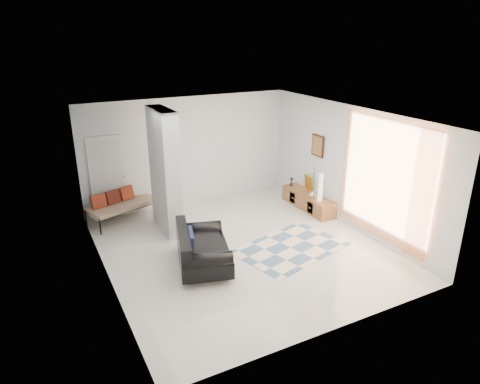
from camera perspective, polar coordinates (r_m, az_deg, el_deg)
floor at (r=9.15m, az=0.30°, el=-7.47°), size 6.00×6.00×0.00m
ceiling at (r=8.21m, az=0.34°, el=10.03°), size 6.00×6.00×0.00m
wall_back at (r=11.21m, az=-6.86°, el=5.43°), size 6.00×0.00×6.00m
wall_front at (r=6.31m, az=13.20°, el=-7.46°), size 6.00×0.00×6.00m
wall_left at (r=7.78m, az=-17.92°, el=-2.40°), size 0.00×6.00×6.00m
wall_right at (r=10.10m, az=14.30°, el=3.22°), size 0.00×6.00×6.00m
partition_column at (r=9.59m, az=-10.00°, el=2.65°), size 0.35×1.20×2.80m
hallway_door at (r=10.76m, az=-17.19°, el=1.87°), size 0.85×0.06×2.04m
curtain at (r=9.25m, az=18.60°, el=1.49°), size 0.00×2.55×2.55m
wall_art at (r=10.85m, az=10.34°, el=6.11°), size 0.04×0.45×0.55m
media_console at (r=11.18m, az=9.04°, el=-1.17°), size 0.45×1.77×0.80m
loveseat at (r=8.39m, az=-5.35°, el=-7.62°), size 1.35×1.81×0.76m
daybed at (r=10.67m, az=-15.64°, el=-1.55°), size 1.76×1.18×0.77m
area_rug at (r=9.21m, az=6.77°, el=-7.39°), size 2.55×2.01×0.01m
cylinder_lamp at (r=10.62m, az=10.67°, el=0.62°), size 0.12×0.12×0.68m
bronze_figurine at (r=11.59m, az=6.88°, el=1.36°), size 0.12×0.12×0.23m
vase at (r=10.87m, az=9.66°, el=-0.25°), size 0.18×0.18×0.18m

